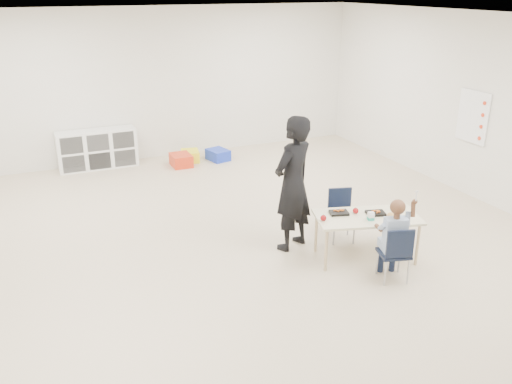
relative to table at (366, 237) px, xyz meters
name	(u,v)px	position (x,y,z in m)	size (l,w,h in m)	color
room	(251,147)	(-1.25, 0.64, 1.11)	(9.00, 9.02, 2.80)	beige
table	(366,237)	(0.00, 0.00, 0.00)	(1.36, 0.94, 0.57)	beige
chair_near	(394,252)	(0.00, -0.55, 0.05)	(0.33, 0.31, 0.68)	black
chair_far	(342,216)	(0.00, 0.55, 0.05)	(0.33, 0.31, 0.68)	black
child	(395,237)	(0.00, -0.55, 0.25)	(0.45, 0.45, 1.07)	#A0B2D8
lunch_tray_near	(376,213)	(0.12, 0.00, 0.29)	(0.22, 0.16, 0.03)	black
lunch_tray_far	(339,213)	(-0.28, 0.19, 0.29)	(0.22, 0.16, 0.03)	black
milk_carton	(371,216)	(-0.04, -0.12, 0.33)	(0.07, 0.07, 0.10)	white
bread_roll	(391,215)	(0.22, -0.16, 0.31)	(0.09, 0.09, 0.07)	tan
apple_near	(356,211)	(-0.09, 0.12, 0.31)	(0.07, 0.07, 0.07)	maroon
apple_far	(323,218)	(-0.56, 0.09, 0.31)	(0.07, 0.07, 0.07)	maroon
cubby_shelf	(97,149)	(-2.45, 4.92, 0.06)	(1.40, 0.40, 0.70)	white
rules_poster	(473,117)	(2.73, 1.24, 0.96)	(0.02, 0.60, 0.80)	white
adult	(293,184)	(-0.68, 0.65, 0.57)	(0.63, 0.41, 1.72)	black
bin_red	(181,160)	(-1.04, 4.40, -0.18)	(0.35, 0.45, 0.22)	red
bin_yellow	(190,156)	(-0.79, 4.62, -0.19)	(0.32, 0.41, 0.20)	#FFF21A
bin_blue	(218,155)	(-0.29, 4.45, -0.18)	(0.33, 0.42, 0.21)	#1A36C6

